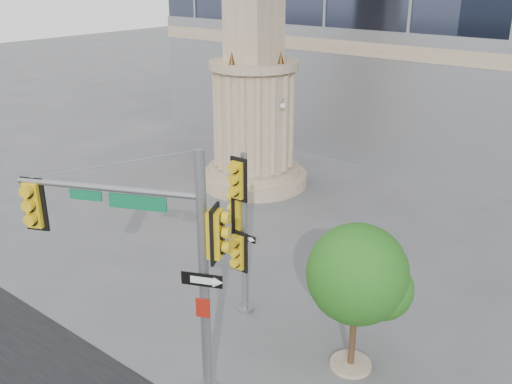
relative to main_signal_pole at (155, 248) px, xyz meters
The scene contains 5 objects.
ground 3.88m from the main_signal_pole, 99.79° to the left, with size 120.00×120.00×0.00m, color #545456.
monument 12.79m from the main_signal_pole, 120.13° to the left, with size 4.40×4.40×16.60m.
main_signal_pole is the anchor object (origin of this frame).
secondary_signal_pole 3.39m from the main_signal_pole, 100.10° to the left, with size 0.75×0.56×4.37m.
street_tree 4.35m from the main_signal_pole, 47.80° to the left, with size 2.24×2.19×3.49m.
Camera 1 is at (8.08, -8.43, 8.45)m, focal length 40.00 mm.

